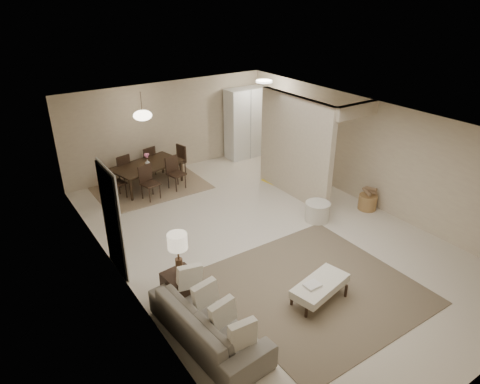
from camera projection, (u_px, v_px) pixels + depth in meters
floor at (265, 236)px, 9.05m from camera, size 9.00×9.00×0.00m
ceiling at (268, 122)px, 7.96m from camera, size 9.00×9.00×0.00m
back_wall at (169, 127)px, 11.87m from camera, size 6.00×0.00×6.00m
left_wall at (120, 225)px, 7.00m from camera, size 0.00×9.00×9.00m
right_wall at (369, 153)px, 10.01m from camera, size 0.00×9.00×9.00m
partition at (295, 148)px, 10.34m from camera, size 0.15×2.50×2.50m
doorway at (112, 222)px, 7.56m from camera, size 0.04×0.90×2.04m
pantry_cabinet at (245, 123)px, 12.87m from camera, size 1.20×0.55×2.10m
flush_light at (264, 81)px, 11.53m from camera, size 0.44×0.44×0.05m
living_rug at (315, 287)px, 7.52m from camera, size 3.20×3.20×0.01m
sofa at (208, 322)px, 6.30m from camera, size 2.20×1.01×0.62m
ottoman_bench at (320, 286)px, 7.06m from camera, size 1.15×0.71×0.38m
side_table at (181, 287)px, 7.08m from camera, size 0.55×0.55×0.54m
table_lamp at (178, 245)px, 6.72m from camera, size 0.32×0.32×0.76m
round_pouf at (317, 212)px, 9.58m from camera, size 0.56×0.56×0.43m
wicker_basket at (368, 202)px, 10.08m from camera, size 0.43×0.43×0.36m
dining_rug at (150, 186)px, 11.30m from camera, size 2.80×2.10×0.01m
dining_table at (149, 176)px, 11.16m from camera, size 1.95×1.37×0.62m
dining_chairs at (148, 171)px, 11.11m from camera, size 2.33×1.90×0.86m
vase at (147, 162)px, 11.00m from camera, size 0.14×0.14×0.13m
yellow_mat at (280, 178)px, 11.76m from camera, size 1.04×0.73×0.01m
pendant_light at (143, 115)px, 10.46m from camera, size 0.46×0.46×0.71m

